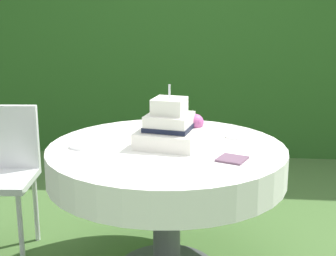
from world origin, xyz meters
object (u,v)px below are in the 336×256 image
at_px(serving_plate_far, 82,146).
at_px(garden_chair, 3,165).
at_px(serving_plate_near, 235,136).
at_px(wedding_cake, 171,128).
at_px(cake_table, 167,165).
at_px(napkin_stack, 232,159).

relative_size(serving_plate_far, garden_chair, 0.16).
bearing_deg(serving_plate_near, wedding_cake, -152.35).
xyz_separation_m(cake_table, serving_plate_far, (-0.45, -0.06, 0.11)).
xyz_separation_m(serving_plate_near, garden_chair, (-1.40, -0.01, -0.21)).
height_order(serving_plate_far, garden_chair, garden_chair).
distance_m(cake_table, serving_plate_far, 0.47).
height_order(serving_plate_near, garden_chair, garden_chair).
bearing_deg(serving_plate_far, serving_plate_near, 18.51).
relative_size(napkin_stack, garden_chair, 0.15).
distance_m(cake_table, wedding_cake, 0.21).
relative_size(cake_table, wedding_cake, 3.42).
bearing_deg(serving_plate_near, napkin_stack, -94.06).
xyz_separation_m(serving_plate_near, napkin_stack, (-0.03, -0.42, -0.00)).
bearing_deg(serving_plate_far, garden_chair, 155.39).
height_order(serving_plate_near, serving_plate_far, same).
distance_m(cake_table, garden_chair, 1.05).
relative_size(cake_table, garden_chair, 1.45).
distance_m(wedding_cake, garden_chair, 1.10).
height_order(cake_table, napkin_stack, napkin_stack).
distance_m(serving_plate_far, garden_chair, 0.67).
xyz_separation_m(serving_plate_near, serving_plate_far, (-0.83, -0.28, 0.00)).
relative_size(cake_table, serving_plate_near, 11.04).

